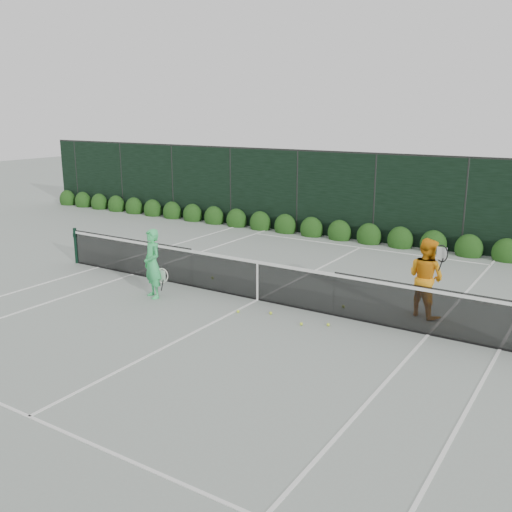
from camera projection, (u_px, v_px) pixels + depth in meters
The scene contains 8 objects.
ground at pixel (258, 300), 13.74m from camera, with size 80.00×80.00×0.00m, color gray.
tennis_net at pixel (257, 279), 13.62m from camera, with size 12.90×0.10×1.07m.
player_woman at pixel (152, 264), 13.75m from camera, with size 0.73×0.62×1.69m.
player_man at pixel (426, 277), 12.49m from camera, with size 1.05×0.95×1.77m.
court_lines at pixel (258, 300), 13.74m from camera, with size 11.03×23.83×0.01m.
windscreen_fence at pixel (184, 264), 11.15m from camera, with size 32.00×21.07×3.06m.
hedge_row at pixel (369, 237), 19.53m from camera, with size 31.66×0.65×0.94m.
tennis_balls at pixel (280, 308), 13.08m from camera, with size 4.23×1.90×0.07m.
Camera 1 is at (6.97, -11.03, 4.45)m, focal length 40.00 mm.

